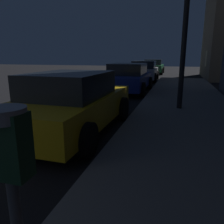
% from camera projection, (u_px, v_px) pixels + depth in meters
% --- Properties ---
extents(parking_meter, '(0.19, 0.19, 1.45)m').
position_uv_depth(parking_meter, '(12.00, 183.00, 1.02)').
color(parking_meter, '#59595B').
rests_on(parking_meter, sidewalk).
extents(car_yellow_cab, '(2.10, 4.17, 1.43)m').
position_uv_depth(car_yellow_cab, '(72.00, 103.00, 5.37)').
color(car_yellow_cab, gold).
rests_on(car_yellow_cab, ground).
extents(car_blue, '(2.09, 4.16, 1.43)m').
position_uv_depth(car_blue, '(128.00, 78.00, 11.34)').
color(car_blue, navy).
rests_on(car_blue, ground).
extents(car_silver, '(2.10, 4.45, 1.43)m').
position_uv_depth(car_silver, '(144.00, 71.00, 16.55)').
color(car_silver, '#B7B7BF').
rests_on(car_silver, ground).
extents(car_green, '(2.06, 4.35, 1.43)m').
position_uv_depth(car_green, '(154.00, 67.00, 22.88)').
color(car_green, '#19592D').
rests_on(car_green, ground).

